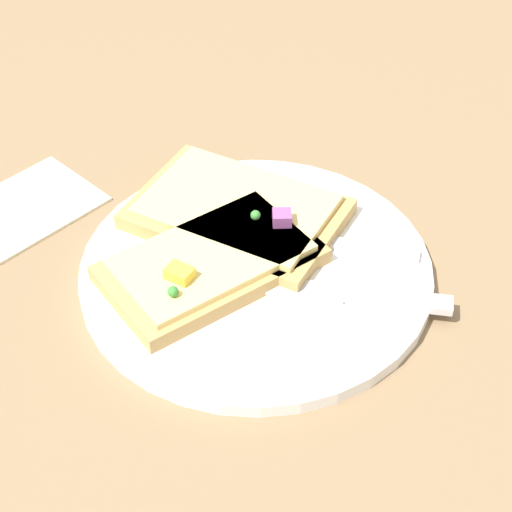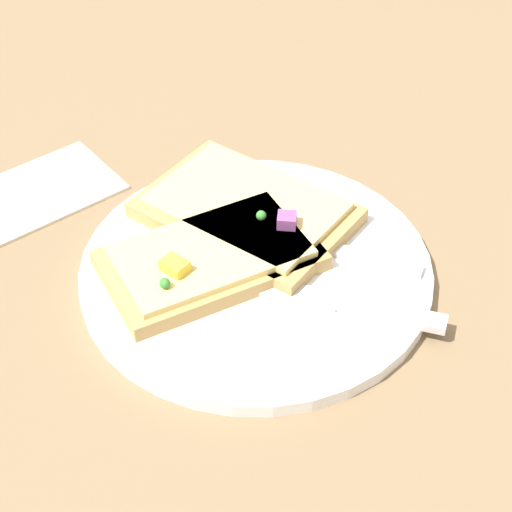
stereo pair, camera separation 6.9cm
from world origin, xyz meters
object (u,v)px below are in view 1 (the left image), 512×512
(pizza_slice_corner, at_px, (237,212))
(napkin, at_px, (11,214))
(fork, at_px, (279,235))
(pizza_slice_main, at_px, (211,262))
(plate, at_px, (256,270))
(knife, at_px, (333,293))

(pizza_slice_corner, xyz_separation_m, napkin, (0.13, -0.16, -0.02))
(fork, distance_m, pizza_slice_main, 0.07)
(pizza_slice_main, distance_m, pizza_slice_corner, 0.07)
(pizza_slice_main, xyz_separation_m, pizza_slice_corner, (-0.06, -0.03, -0.00))
(fork, height_order, pizza_slice_corner, pizza_slice_corner)
(plate, relative_size, napkin, 1.88)
(napkin, bearing_deg, knife, 112.35)
(fork, bearing_deg, napkin, 3.66)
(plate, xyz_separation_m, pizza_slice_main, (0.03, -0.02, 0.02))
(knife, relative_size, pizza_slice_corner, 0.96)
(plate, relative_size, fork, 1.50)
(plate, xyz_separation_m, napkin, (0.10, -0.21, -0.00))
(plate, height_order, pizza_slice_corner, pizza_slice_corner)
(plate, relative_size, pizza_slice_corner, 1.45)
(pizza_slice_main, height_order, napkin, pizza_slice_main)
(pizza_slice_corner, bearing_deg, fork, -3.65)
(fork, distance_m, napkin, 0.24)
(fork, xyz_separation_m, knife, (0.02, 0.08, 0.00))
(fork, height_order, napkin, fork)
(pizza_slice_corner, distance_m, napkin, 0.20)
(knife, xyz_separation_m, pizza_slice_main, (0.05, -0.09, 0.01))
(plate, xyz_separation_m, pizza_slice_corner, (-0.03, -0.05, 0.02))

